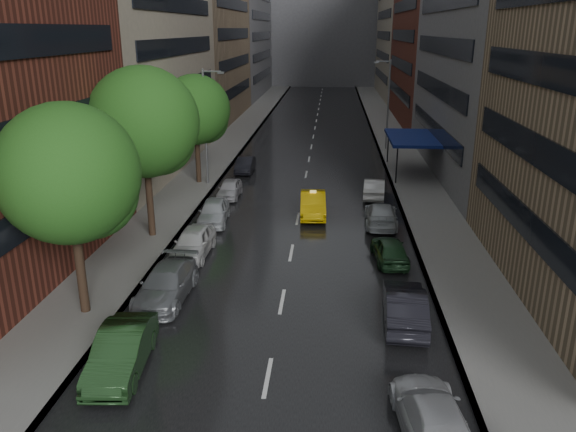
% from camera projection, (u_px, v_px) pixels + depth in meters
% --- Properties ---
extents(road, '(14.00, 140.00, 0.01)m').
position_uv_depth(road, '(313.00, 140.00, 63.86)').
color(road, black).
rests_on(road, ground).
extents(sidewalk_left, '(4.00, 140.00, 0.15)m').
position_uv_depth(sidewalk_left, '(235.00, 138.00, 64.50)').
color(sidewalk_left, gray).
rests_on(sidewalk_left, ground).
extents(sidewalk_right, '(4.00, 140.00, 0.15)m').
position_uv_depth(sidewalk_right, '(392.00, 140.00, 63.18)').
color(sidewalk_right, gray).
rests_on(sidewalk_right, ground).
extents(buildings_right, '(8.05, 109.10, 36.00)m').
position_uv_depth(buildings_right, '(447.00, 1.00, 64.33)').
color(buildings_right, '#937A5B').
rests_on(buildings_right, ground).
extents(building_far, '(40.00, 14.00, 32.00)m').
position_uv_depth(building_far, '(325.00, 10.00, 123.07)').
color(building_far, slate).
rests_on(building_far, ground).
extents(tree_near, '(5.86, 5.86, 9.34)m').
position_uv_depth(tree_near, '(68.00, 174.00, 22.93)').
color(tree_near, '#382619').
rests_on(tree_near, ground).
extents(tree_mid, '(6.38, 6.38, 10.16)m').
position_uv_depth(tree_mid, '(143.00, 123.00, 31.93)').
color(tree_mid, '#382619').
rests_on(tree_mid, ground).
extents(tree_far, '(5.49, 5.49, 8.75)m').
position_uv_depth(tree_far, '(195.00, 110.00, 44.00)').
color(tree_far, '#382619').
rests_on(tree_far, ground).
extents(taxi, '(1.91, 4.88, 1.58)m').
position_uv_depth(taxi, '(313.00, 204.00, 37.84)').
color(taxi, yellow).
rests_on(taxi, ground).
extents(parked_cars_left, '(2.26, 34.87, 1.60)m').
position_uv_depth(parked_cars_left, '(197.00, 237.00, 32.04)').
color(parked_cars_left, '#1B3919').
rests_on(parked_cars_left, ground).
extents(parked_cars_right, '(2.46, 30.88, 1.61)m').
position_uv_depth(parked_cars_right, '(392.00, 260.00, 28.92)').
color(parked_cars_right, '#A8A9AE').
rests_on(parked_cars_right, ground).
extents(street_lamp_left, '(1.74, 0.22, 9.00)m').
position_uv_depth(street_lamp_left, '(206.00, 125.00, 43.97)').
color(street_lamp_left, gray).
rests_on(street_lamp_left, sidewalk_left).
extents(street_lamp_right, '(1.74, 0.22, 9.00)m').
position_uv_depth(street_lamp_right, '(387.00, 103.00, 57.02)').
color(street_lamp_right, gray).
rests_on(street_lamp_right, sidewalk_right).
extents(awning, '(4.00, 8.00, 3.12)m').
position_uv_depth(awning, '(412.00, 138.00, 48.03)').
color(awning, navy).
rests_on(awning, sidewalk_right).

